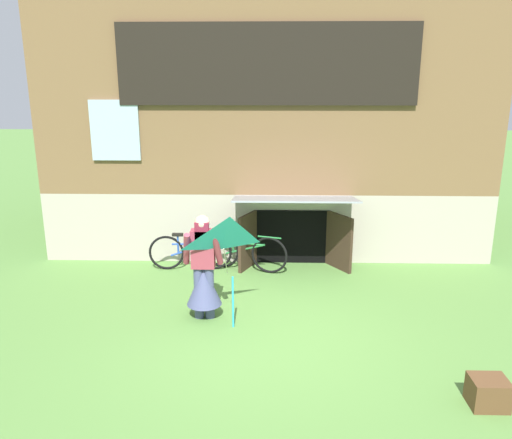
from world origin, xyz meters
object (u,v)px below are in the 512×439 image
object	(u,v)px
wooden_crate	(488,392)
bicycle_blue	(190,252)
bicycle_green	(245,252)
person	(204,276)
kite	(230,245)

from	to	relation	value
wooden_crate	bicycle_blue	bearing A→B (deg)	133.67
bicycle_blue	bicycle_green	bearing A→B (deg)	-2.38
person	kite	bearing A→B (deg)	-43.32
bicycle_green	wooden_crate	world-z (taller)	bicycle_green
person	wooden_crate	xyz separation A→B (m)	(3.36, -2.06, -0.50)
kite	wooden_crate	xyz separation A→B (m)	(2.92, -1.58, -1.14)
bicycle_green	wooden_crate	xyz separation A→B (m)	(2.85, -4.05, -0.20)
kite	bicycle_blue	world-z (taller)	kite
bicycle_green	wooden_crate	distance (m)	4.96
kite	bicycle_green	bearing A→B (deg)	88.27
person	wooden_crate	size ratio (longest dim) A/B	4.01
bicycle_blue	person	bearing A→B (deg)	-77.56
bicycle_green	bicycle_blue	bearing A→B (deg)	-163.38
kite	bicycle_green	world-z (taller)	kite
bicycle_blue	wooden_crate	distance (m)	5.61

